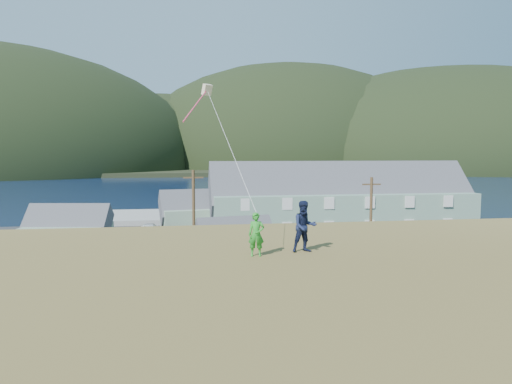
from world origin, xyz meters
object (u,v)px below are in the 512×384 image
at_px(lodge, 341,202).
at_px(shed_white, 236,244).
at_px(shed_palegreen_far, 199,212).
at_px(shed_palegreen_near, 68,231).
at_px(wharf, 161,217).
at_px(kite_flyer_green, 256,234).
at_px(kite_flyer_navy, 305,226).

height_order(lodge, shed_white, lodge).
bearing_deg(shed_white, lodge, 32.07).
bearing_deg(shed_palegreen_far, shed_white, -91.60).
relative_size(shed_palegreen_near, shed_white, 1.19).
relative_size(shed_palegreen_near, shed_palegreen_far, 0.83).
height_order(shed_white, shed_palegreen_far, shed_palegreen_far).
xyz_separation_m(wharf, shed_palegreen_near, (-8.44, -23.92, 1.95)).
bearing_deg(shed_palegreen_near, kite_flyer_green, -58.84).
height_order(wharf, shed_palegreen_far, shed_palegreen_far).
relative_size(wharf, shed_palegreen_near, 2.76).
height_order(lodge, shed_palegreen_far, lodge).
bearing_deg(shed_palegreen_far, wharf, 105.12).
distance_m(shed_white, shed_palegreen_far, 20.55).
distance_m(wharf, kite_flyer_green, 60.43).
distance_m(shed_palegreen_far, kite_flyer_navy, 47.07).
bearing_deg(lodge, shed_palegreen_far, 159.54).
bearing_deg(kite_flyer_green, shed_white, 93.60).
bearing_deg(shed_palegreen_near, lodge, 16.71).
xyz_separation_m(lodge, kite_flyer_green, (-16.93, -40.58, 3.44)).
xyz_separation_m(wharf, kite_flyer_navy, (8.60, -59.18, 7.67)).
xyz_separation_m(shed_white, kite_flyer_green, (-2.03, -26.75, 5.74)).
bearing_deg(wharf, lodge, -38.67).
height_order(wharf, shed_white, shed_white).
bearing_deg(shed_palegreen_far, lodge, -29.90).
bearing_deg(shed_palegreen_near, shed_palegreen_far, 46.62).
distance_m(shed_palegreen_near, shed_white, 19.44).
bearing_deg(shed_palegreen_far, kite_flyer_navy, -96.57).
height_order(wharf, kite_flyer_green, kite_flyer_green).
bearing_deg(shed_white, wharf, 94.26).
bearing_deg(kite_flyer_navy, shed_white, 84.33).
distance_m(kite_flyer_green, kite_flyer_navy, 1.85).
height_order(shed_palegreen_near, kite_flyer_green, kite_flyer_green).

